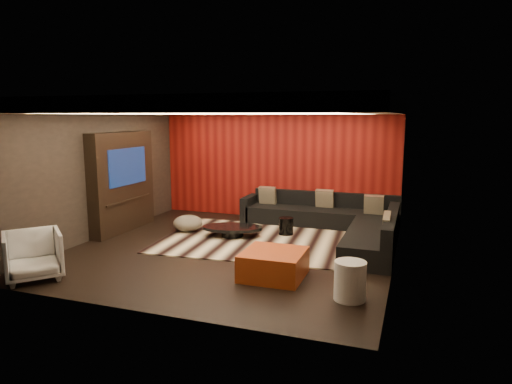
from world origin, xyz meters
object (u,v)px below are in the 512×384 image
at_px(drum_stool, 286,226).
at_px(coffee_table, 232,231).
at_px(orange_ottoman, 274,264).
at_px(white_side_table, 350,281).
at_px(sectional_sofa, 338,222).
at_px(armchair, 33,255).

bearing_deg(drum_stool, coffee_table, -153.27).
bearing_deg(orange_ottoman, white_side_table, -22.01).
bearing_deg(sectional_sofa, armchair, -132.87).
relative_size(drum_stool, armchair, 0.44).
xyz_separation_m(drum_stool, sectional_sofa, (1.03, 0.47, 0.06)).
relative_size(white_side_table, armchair, 0.66).
xyz_separation_m(white_side_table, orange_ottoman, (-1.28, 0.52, -0.06)).
bearing_deg(sectional_sofa, white_side_table, -77.80).
bearing_deg(coffee_table, drum_stool, 26.73).
relative_size(white_side_table, sectional_sofa, 0.15).
relative_size(coffee_table, armchair, 1.51).
height_order(coffee_table, sectional_sofa, sectional_sofa).
xyz_separation_m(orange_ottoman, armchair, (-3.54, -1.34, 0.17)).
distance_m(white_side_table, orange_ottoman, 1.38).
bearing_deg(white_side_table, armchair, -170.30).
relative_size(orange_ottoman, sectional_sofa, 0.26).
height_order(drum_stool, orange_ottoman, orange_ottoman).
distance_m(coffee_table, white_side_table, 3.81).
bearing_deg(orange_ottoman, armchair, -159.28).
distance_m(coffee_table, orange_ottoman, 2.56).
bearing_deg(drum_stool, orange_ottoman, -78.51).
relative_size(coffee_table, sectional_sofa, 0.35).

